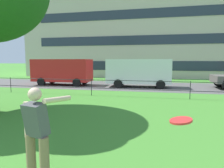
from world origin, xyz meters
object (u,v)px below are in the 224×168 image
(panel_van_center, at_px, (62,70))
(panel_van_far_left, at_px, (139,71))
(person_thrower, at_px, (37,133))
(frisbee, at_px, (181,121))
(apartment_building_background, at_px, (147,12))

(panel_van_center, relative_size, panel_van_far_left, 0.99)
(person_thrower, height_order, frisbee, person_thrower)
(frisbee, xyz_separation_m, panel_van_center, (-8.34, 13.70, -0.11))
(frisbee, bearing_deg, panel_van_center, 121.32)
(person_thrower, xyz_separation_m, panel_van_center, (-6.10, 13.30, 0.37))
(person_thrower, distance_m, panel_van_far_left, 13.30)
(panel_van_center, bearing_deg, apartment_building_background, 67.36)
(frisbee, relative_size, apartment_building_background, 0.01)
(person_thrower, relative_size, frisbee, 5.10)
(panel_van_center, relative_size, apartment_building_background, 0.16)
(frisbee, height_order, apartment_building_background, apartment_building_background)
(panel_van_center, xyz_separation_m, panel_van_far_left, (6.63, -0.01, 0.00))
(panel_van_center, xyz_separation_m, apartment_building_background, (6.38, 15.31, 8.06))
(frisbee, height_order, panel_van_center, panel_van_center)
(panel_van_center, height_order, apartment_building_background, apartment_building_background)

